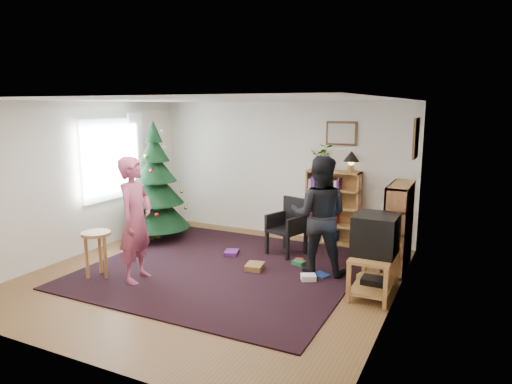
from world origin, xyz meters
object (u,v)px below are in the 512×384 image
at_px(picture_back, 342,133).
at_px(person_standing, 136,220).
at_px(christmas_tree, 156,191).
at_px(armchair, 289,224).
at_px(tv_stand, 374,270).
at_px(table_lamp, 351,158).
at_px(crt_tv, 376,234).
at_px(picture_right, 416,138).
at_px(bookshelf_back, 333,206).
at_px(person_by_chair, 319,216).
at_px(bookshelf_right, 399,226).
at_px(potted_plant, 323,157).
at_px(stool, 97,243).

height_order(picture_back, person_standing, picture_back).
distance_m(christmas_tree, person_standing, 2.05).
xyz_separation_m(picture_back, armchair, (-0.55, -1.04, -1.45)).
height_order(picture_back, tv_stand, picture_back).
bearing_deg(table_lamp, crt_tv, -66.88).
bearing_deg(table_lamp, picture_back, 148.90).
height_order(picture_right, crt_tv, picture_right).
bearing_deg(picture_back, armchair, -118.00).
relative_size(bookshelf_back, person_by_chair, 0.75).
xyz_separation_m(bookshelf_right, potted_plant, (-1.47, 0.88, 0.87)).
distance_m(bookshelf_right, person_standing, 3.81).
xyz_separation_m(christmas_tree, person_by_chair, (3.23, -0.40, -0.04)).
distance_m(tv_stand, person_standing, 3.28).
bearing_deg(picture_right, table_lamp, 151.82).
xyz_separation_m(person_standing, potted_plant, (1.73, 2.95, 0.66)).
xyz_separation_m(picture_back, stool, (-2.58, -3.26, -1.43)).
xyz_separation_m(person_by_chair, table_lamp, (0.04, 1.59, 0.68)).
distance_m(bookshelf_right, person_by_chair, 1.24).
distance_m(armchair, potted_plant, 1.40).
height_order(picture_back, bookshelf_back, picture_back).
relative_size(christmas_tree, person_by_chair, 1.25).
bearing_deg(picture_back, crt_tv, -63.17).
distance_m(picture_back, bookshelf_back, 1.29).
bearing_deg(person_standing, potted_plant, -39.87).
xyz_separation_m(armchair, person_by_chair, (0.74, -0.68, 0.37)).
height_order(person_by_chair, potted_plant, potted_plant).
relative_size(christmas_tree, tv_stand, 2.38).
relative_size(picture_back, potted_plant, 1.17).
bearing_deg(person_by_chair, potted_plant, -85.44).
bearing_deg(crt_tv, tv_stand, -0.00).
bearing_deg(bookshelf_back, picture_back, 60.56).
bearing_deg(picture_back, tv_stand, -63.11).
height_order(crt_tv, person_by_chair, person_by_chair).
xyz_separation_m(tv_stand, stool, (-3.65, -1.15, 0.20)).
bearing_deg(crt_tv, bookshelf_back, 120.07).
height_order(crt_tv, table_lamp, table_lamp).
distance_m(person_by_chair, potted_plant, 1.78).
bearing_deg(picture_right, christmas_tree, -172.25).
distance_m(bookshelf_right, stool, 4.39).
distance_m(picture_right, bookshelf_back, 1.99).
distance_m(picture_back, bookshelf_right, 2.03).
xyz_separation_m(crt_tv, person_standing, (-3.08, -0.98, 0.07)).
xyz_separation_m(stool, person_standing, (0.57, 0.18, 0.35)).
relative_size(crt_tv, potted_plant, 1.24).
height_order(picture_back, bookshelf_right, picture_back).
xyz_separation_m(christmas_tree, stool, (0.46, -1.94, -0.38)).
height_order(picture_back, person_by_chair, picture_back).
relative_size(picture_right, potted_plant, 1.27).
xyz_separation_m(stool, potted_plant, (2.30, 3.13, 1.01)).
bearing_deg(picture_back, picture_right, -28.69).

